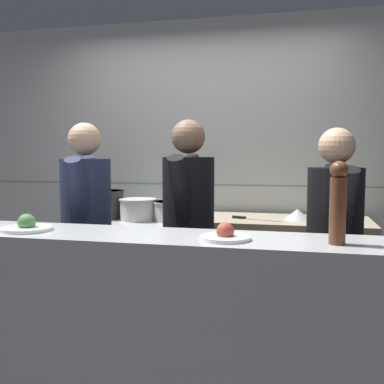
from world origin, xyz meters
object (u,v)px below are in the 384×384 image
Objects in this scene: mixing_bowl_steel at (297,215)px; pepper_mill at (338,201)px; stock_pot at (106,203)px; sauce_pot at (138,209)px; chef_head_cook at (86,231)px; chef_sous at (188,233)px; oven_range at (138,270)px; braising_pot at (172,210)px; chef_line at (334,248)px; plated_dish_appetiser at (225,235)px; chefs_knife at (253,219)px; plated_dish_main at (27,226)px.

mixing_bowl_steel is 1.49m from pepper_mill.
stock_pot is 0.32m from sauce_pot.
chef_sous is (0.69, 0.07, 0.01)m from chef_head_cook.
mixing_bowl_steel is at bearing 45.63° from chef_sous.
oven_range is 0.62× the size of chef_sous.
pepper_mill is 1.72m from chef_head_cook.
oven_range is at bearing 179.45° from braising_pot.
sauce_pot is at bearing 142.28° from chef_line.
mixing_bowl_steel is 0.13× the size of chef_sous.
chef_line reaches higher than sauce_pot.
braising_pot is (0.61, -0.05, -0.04)m from stock_pot.
chef_line is at bearing -75.10° from mixing_bowl_steel.
chef_head_cook reaches higher than oven_range.
oven_range is at bearing 177.96° from mixing_bowl_steel.
stock_pot is 0.90m from chef_head_cook.
braising_pot is 0.19× the size of chef_sous.
mixing_bowl_steel is at bearing -2.50° from braising_pot.
oven_range is 3.18× the size of sauce_pot.
sauce_pot is at bearing -10.64° from stock_pot.
chef_line is (0.04, 0.66, -0.35)m from pepper_mill.
chefs_knife is at bearing 90.26° from plated_dish_appetiser.
stock_pot is 1.00× the size of sauce_pot.
plated_dish_appetiser is 0.88m from chef_line.
stock_pot is 1.62m from mixing_bowl_steel.
chef_sous reaches higher than braising_pot.
braising_pot is 0.68m from chefs_knife.
chef_line is at bearing -34.47° from braising_pot.
chef_sous is (0.68, 0.75, -0.14)m from plated_dish_main.
chef_line is (0.90, -0.09, -0.04)m from chef_sous.
chef_sous reaches higher than oven_range.
pepper_mill is (1.54, -0.00, 0.17)m from plated_dish_main.
pepper_mill is 1.18m from chef_sous.
mixing_bowl_steel is (1.01, -0.04, 0.00)m from braising_pot.
chef_head_cook is (-0.00, 0.68, -0.15)m from plated_dish_main.
pepper_mill is at bearing -51.91° from braising_pot.
chef_head_cook is at bearing 146.58° from plated_dish_appetiser.
sauce_pot is 1.50× the size of mixing_bowl_steel.
chefs_knife is at bearing -5.28° from sauce_pot.
sauce_pot reaches higher than oven_range.
oven_range is 4.76× the size of mixing_bowl_steel.
chef_sous reaches higher than sauce_pot.
chef_line is (0.54, 0.67, -0.17)m from plated_dish_appetiser.
pepper_mill is (1.18, -1.50, 0.27)m from braising_pot.
braising_pot is 0.81m from chef_sous.
chefs_knife is at bearing -8.59° from braising_pot.
mixing_bowl_steel is 0.83m from chef_line.
chefs_knife is at bearing -6.08° from oven_range.
chef_sous is (0.63, -0.75, 0.48)m from oven_range.
stock_pot is 1.57m from plated_dish_main.
mixing_bowl_steel is at bearing -2.04° from oven_range.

